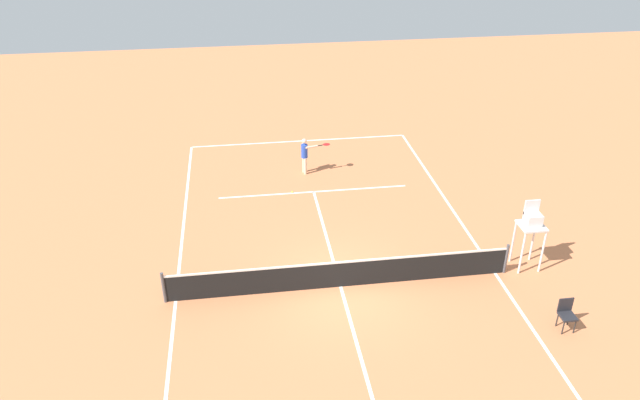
% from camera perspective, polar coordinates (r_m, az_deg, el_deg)
% --- Properties ---
extents(ground_plane, '(60.00, 60.00, 0.00)m').
position_cam_1_polar(ground_plane, '(19.58, 1.94, -8.08)').
color(ground_plane, '#D37A4C').
extents(court_lines, '(10.39, 23.59, 0.01)m').
position_cam_1_polar(court_lines, '(19.58, 1.94, -8.07)').
color(court_lines, white).
rests_on(court_lines, ground).
extents(tennis_net, '(10.99, 0.10, 1.07)m').
position_cam_1_polar(tennis_net, '(19.29, 1.96, -6.90)').
color(tennis_net, '#4C4C51').
rests_on(tennis_net, ground).
extents(player_serving, '(1.29, 0.45, 1.61)m').
position_cam_1_polar(player_serving, '(26.14, -1.35, 4.43)').
color(player_serving, beige).
rests_on(player_serving, ground).
extents(tennis_ball, '(0.07, 0.07, 0.07)m').
position_cam_1_polar(tennis_ball, '(24.93, -2.60, 0.76)').
color(tennis_ball, '#CCE033').
rests_on(tennis_ball, ground).
extents(umpire_chair, '(0.80, 0.80, 2.41)m').
position_cam_1_polar(umpire_chair, '(20.76, 19.16, -2.19)').
color(umpire_chair, silver).
rests_on(umpire_chair, ground).
extents(courtside_chair_near, '(0.44, 0.46, 0.95)m').
position_cam_1_polar(courtside_chair_near, '(19.05, 22.05, -9.77)').
color(courtside_chair_near, '#262626').
rests_on(courtside_chair_near, ground).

